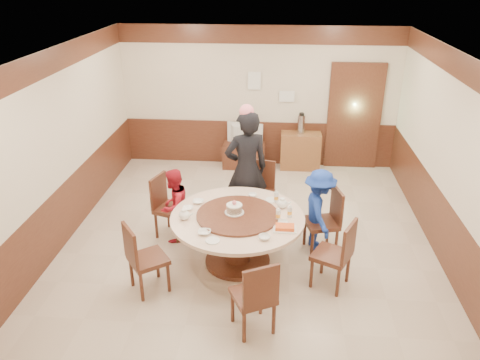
# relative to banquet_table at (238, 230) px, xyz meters

# --- Properties ---
(room) EXTENTS (6.00, 6.04, 2.84)m
(room) POSITION_rel_banquet_table_xyz_m (0.12, 0.70, 0.55)
(room) COLOR beige
(room) RESTS_ON ground
(banquet_table) EXTENTS (1.82, 1.82, 0.78)m
(banquet_table) POSITION_rel_banquet_table_xyz_m (0.00, 0.00, 0.00)
(banquet_table) COLOR #4C2517
(banquet_table) RESTS_ON ground
(chair_0) EXTENTS (0.54, 0.54, 0.97)m
(chair_0) POSITION_rel_banquet_table_xyz_m (1.20, 0.43, -0.23)
(chair_0) COLOR #4C2517
(chair_0) RESTS_ON ground
(chair_1) EXTENTS (0.53, 0.53, 0.97)m
(chair_1) POSITION_rel_banquet_table_xyz_m (0.24, 1.29, -0.23)
(chair_1) COLOR #4C2517
(chair_1) RESTS_ON ground
(chair_2) EXTENTS (0.56, 0.55, 0.97)m
(chair_2) POSITION_rel_banquet_table_xyz_m (-1.09, 0.67, -0.23)
(chair_2) COLOR #4C2517
(chair_2) RESTS_ON ground
(chair_3) EXTENTS (0.62, 0.62, 0.97)m
(chair_3) POSITION_rel_banquet_table_xyz_m (-1.09, -0.69, -0.23)
(chair_3) COLOR #4C2517
(chair_3) RESTS_ON ground
(chair_4) EXTENTS (0.59, 0.59, 0.97)m
(chair_4) POSITION_rel_banquet_table_xyz_m (0.30, -1.30, -0.23)
(chair_4) COLOR #4C2517
(chair_4) RESTS_ON ground
(chair_5) EXTENTS (0.60, 0.59, 0.97)m
(chair_5) POSITION_rel_banquet_table_xyz_m (1.26, -0.40, -0.23)
(chair_5) COLOR #4C2517
(chair_5) RESTS_ON ground
(person_standing) EXTENTS (0.80, 0.67, 1.89)m
(person_standing) POSITION_rel_banquet_table_xyz_m (0.04, 1.13, 0.41)
(person_standing) COLOR black
(person_standing) RESTS_ON ground
(person_red) EXTENTS (0.61, 0.68, 1.14)m
(person_red) POSITION_rel_banquet_table_xyz_m (-1.00, 0.55, 0.04)
(person_red) COLOR #AF1726
(person_red) RESTS_ON ground
(person_blue) EXTENTS (0.59, 0.87, 1.25)m
(person_blue) POSITION_rel_banquet_table_xyz_m (1.13, 0.48, 0.09)
(person_blue) COLOR #173498
(person_blue) RESTS_ON ground
(birthday_cake) EXTENTS (0.26, 0.26, 0.18)m
(birthday_cake) POSITION_rel_banquet_table_xyz_m (-0.05, 0.03, 0.31)
(birthday_cake) COLOR white
(birthday_cake) RESTS_ON banquet_table
(teapot_left) EXTENTS (0.17, 0.15, 0.13)m
(teapot_left) POSITION_rel_banquet_table_xyz_m (-0.70, -0.14, 0.28)
(teapot_left) COLOR white
(teapot_left) RESTS_ON banquet_table
(teapot_right) EXTENTS (0.17, 0.15, 0.13)m
(teapot_right) POSITION_rel_banquet_table_xyz_m (0.60, 0.29, 0.28)
(teapot_right) COLOR white
(teapot_right) RESTS_ON banquet_table
(bowl_0) EXTENTS (0.16, 0.16, 0.04)m
(bowl_0) POSITION_rel_banquet_table_xyz_m (-0.59, 0.33, 0.24)
(bowl_0) COLOR white
(bowl_0) RESTS_ON banquet_table
(bowl_1) EXTENTS (0.15, 0.15, 0.05)m
(bowl_1) POSITION_rel_banquet_table_xyz_m (0.38, -0.55, 0.24)
(bowl_1) COLOR white
(bowl_1) RESTS_ON banquet_table
(bowl_2) EXTENTS (0.16, 0.16, 0.04)m
(bowl_2) POSITION_rel_banquet_table_xyz_m (-0.38, -0.49, 0.24)
(bowl_2) COLOR white
(bowl_2) RESTS_ON banquet_table
(bowl_3) EXTENTS (0.14, 0.14, 0.04)m
(bowl_3) POSITION_rel_banquet_table_xyz_m (0.61, -0.17, 0.24)
(bowl_3) COLOR white
(bowl_3) RESTS_ON banquet_table
(bowl_4) EXTENTS (0.15, 0.15, 0.04)m
(bowl_4) POSITION_rel_banquet_table_xyz_m (-0.70, 0.13, 0.23)
(bowl_4) COLOR white
(bowl_4) RESTS_ON banquet_table
(bowl_5) EXTENTS (0.13, 0.13, 0.04)m
(bowl_5) POSITION_rel_banquet_table_xyz_m (0.17, 0.60, 0.24)
(bowl_5) COLOR white
(bowl_5) RESTS_ON banquet_table
(saucer_near) EXTENTS (0.18, 0.18, 0.01)m
(saucer_near) POSITION_rel_banquet_table_xyz_m (-0.25, -0.65, 0.22)
(saucer_near) COLOR white
(saucer_near) RESTS_ON banquet_table
(saucer_far) EXTENTS (0.18, 0.18, 0.01)m
(saucer_far) POSITION_rel_banquet_table_xyz_m (0.45, 0.50, 0.22)
(saucer_far) COLOR white
(saucer_far) RESTS_ON banquet_table
(shrimp_platter) EXTENTS (0.30, 0.20, 0.06)m
(shrimp_platter) POSITION_rel_banquet_table_xyz_m (0.63, -0.31, 0.24)
(shrimp_platter) COLOR white
(shrimp_platter) RESTS_ON banquet_table
(bottle_0) EXTENTS (0.06, 0.06, 0.16)m
(bottle_0) POSITION_rel_banquet_table_xyz_m (0.54, -0.07, 0.30)
(bottle_0) COLOR white
(bottle_0) RESTS_ON banquet_table
(bottle_1) EXTENTS (0.06, 0.06, 0.16)m
(bottle_1) POSITION_rel_banquet_table_xyz_m (0.70, 0.03, 0.30)
(bottle_1) COLOR white
(bottle_1) RESTS_ON banquet_table
(bottle_2) EXTENTS (0.06, 0.06, 0.16)m
(bottle_2) POSITION_rel_banquet_table_xyz_m (0.51, 0.44, 0.30)
(bottle_2) COLOR white
(bottle_2) RESTS_ON banquet_table
(tv_stand) EXTENTS (0.85, 0.45, 0.50)m
(tv_stand) POSITION_rel_banquet_table_xyz_m (-0.17, 3.44, -0.28)
(tv_stand) COLOR #4C2517
(tv_stand) RESTS_ON ground
(television) EXTENTS (0.75, 0.24, 0.43)m
(television) POSITION_rel_banquet_table_xyz_m (-0.17, 3.44, 0.18)
(television) COLOR gray
(television) RESTS_ON tv_stand
(side_cabinet) EXTENTS (0.80, 0.40, 0.75)m
(side_cabinet) POSITION_rel_banquet_table_xyz_m (0.98, 3.47, -0.16)
(side_cabinet) COLOR brown
(side_cabinet) RESTS_ON ground
(thermos) EXTENTS (0.15, 0.15, 0.38)m
(thermos) POSITION_rel_banquet_table_xyz_m (0.96, 3.47, 0.41)
(thermos) COLOR silver
(thermos) RESTS_ON side_cabinet
(notice_left) EXTENTS (0.25, 0.00, 0.35)m
(notice_left) POSITION_rel_banquet_table_xyz_m (0.01, 3.64, 1.22)
(notice_left) COLOR white
(notice_left) RESTS_ON room
(notice_right) EXTENTS (0.30, 0.00, 0.22)m
(notice_right) POSITION_rel_banquet_table_xyz_m (0.66, 3.64, 0.92)
(notice_right) COLOR white
(notice_right) RESTS_ON room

